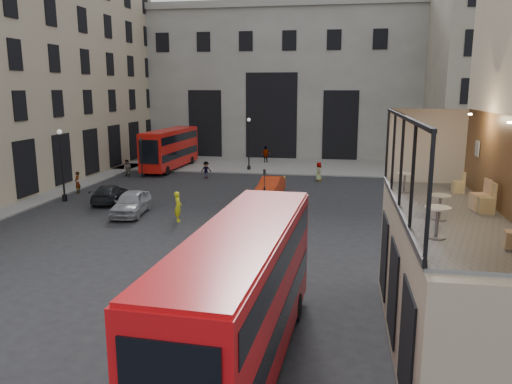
% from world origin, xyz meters
% --- Properties ---
extents(ground, '(140.00, 140.00, 0.00)m').
position_xyz_m(ground, '(0.00, 0.00, 0.00)').
color(ground, black).
rests_on(ground, ground).
extents(host_frontage, '(3.00, 11.00, 4.50)m').
position_xyz_m(host_frontage, '(6.50, 0.00, 2.25)').
color(host_frontage, tan).
rests_on(host_frontage, ground).
extents(cafe_floor, '(3.00, 10.00, 0.10)m').
position_xyz_m(cafe_floor, '(6.50, 0.00, 4.55)').
color(cafe_floor, slate).
rests_on(cafe_floor, host_frontage).
extents(gateway, '(35.00, 10.60, 18.00)m').
position_xyz_m(gateway, '(-5.00, 47.99, 9.39)').
color(gateway, '#99988F').
rests_on(gateway, ground).
extents(pavement_far, '(40.00, 12.00, 0.12)m').
position_xyz_m(pavement_far, '(-6.00, 38.00, 0.06)').
color(pavement_far, slate).
rests_on(pavement_far, ground).
extents(traffic_light_near, '(0.16, 0.20, 3.80)m').
position_xyz_m(traffic_light_near, '(-1.00, 12.00, 2.42)').
color(traffic_light_near, black).
rests_on(traffic_light_near, ground).
extents(traffic_light_far, '(0.16, 0.20, 3.80)m').
position_xyz_m(traffic_light_far, '(-15.00, 28.00, 2.42)').
color(traffic_light_far, black).
rests_on(traffic_light_far, ground).
extents(street_lamp_a, '(0.36, 0.36, 5.33)m').
position_xyz_m(street_lamp_a, '(-17.00, 18.00, 2.39)').
color(street_lamp_a, black).
rests_on(street_lamp_a, ground).
extents(street_lamp_b, '(0.36, 0.36, 5.33)m').
position_xyz_m(street_lamp_b, '(-6.00, 34.00, 2.39)').
color(street_lamp_b, black).
rests_on(street_lamp_b, ground).
extents(bus_near, '(3.06, 11.06, 4.37)m').
position_xyz_m(bus_near, '(0.50, -1.93, 2.45)').
color(bus_near, red).
rests_on(bus_near, ground).
extents(bus_far, '(2.89, 10.39, 4.10)m').
position_xyz_m(bus_far, '(-14.17, 33.59, 2.30)').
color(bus_far, '#B9110C').
rests_on(bus_far, ground).
extents(car_a, '(2.39, 4.82, 1.58)m').
position_xyz_m(car_a, '(-10.43, 15.05, 0.79)').
color(car_a, '#92949A').
rests_on(car_a, ground).
extents(car_b, '(1.90, 4.47, 1.44)m').
position_xyz_m(car_b, '(-2.16, 22.60, 0.72)').
color(car_b, '#B42A0B').
rests_on(car_b, ground).
extents(car_c, '(2.51, 4.71, 1.30)m').
position_xyz_m(car_c, '(-13.53, 18.24, 0.65)').
color(car_c, black).
rests_on(car_c, ground).
extents(bicycle, '(1.67, 0.77, 0.85)m').
position_xyz_m(bicycle, '(-1.41, 14.51, 0.42)').
color(bicycle, gray).
rests_on(bicycle, ground).
extents(cyclist, '(0.62, 0.79, 1.91)m').
position_xyz_m(cyclist, '(-6.81, 13.94, 0.96)').
color(cyclist, yellow).
rests_on(cyclist, ground).
extents(pedestrian_a, '(0.91, 0.77, 1.63)m').
position_xyz_m(pedestrian_a, '(-16.68, 28.53, 0.82)').
color(pedestrian_a, gray).
rests_on(pedestrian_a, ground).
extents(pedestrian_b, '(1.19, 1.04, 1.60)m').
position_xyz_m(pedestrian_b, '(-9.10, 28.92, 0.80)').
color(pedestrian_b, gray).
rests_on(pedestrian_b, ground).
extents(pedestrian_c, '(1.20, 0.96, 1.91)m').
position_xyz_m(pedestrian_c, '(-5.04, 39.10, 0.96)').
color(pedestrian_c, gray).
rests_on(pedestrian_c, ground).
extents(pedestrian_d, '(0.73, 0.94, 1.70)m').
position_xyz_m(pedestrian_d, '(1.27, 29.44, 0.85)').
color(pedestrian_d, gray).
rests_on(pedestrian_d, ground).
extents(pedestrian_e, '(0.53, 0.70, 1.74)m').
position_xyz_m(pedestrian_e, '(-17.49, 20.79, 0.87)').
color(pedestrian_e, gray).
rests_on(pedestrian_e, ground).
extents(cafe_table_near, '(0.64, 0.64, 0.80)m').
position_xyz_m(cafe_table_near, '(5.62, -2.72, 5.13)').
color(cafe_table_near, white).
rests_on(cafe_table_near, cafe_floor).
extents(cafe_table_mid, '(0.58, 0.58, 0.73)m').
position_xyz_m(cafe_table_mid, '(6.02, -0.86, 5.08)').
color(cafe_table_mid, beige).
rests_on(cafe_table_mid, cafe_floor).
extents(cafe_table_far, '(0.57, 0.57, 0.71)m').
position_xyz_m(cafe_table_far, '(5.48, 2.91, 5.07)').
color(cafe_table_far, silver).
rests_on(cafe_table_far, cafe_floor).
extents(cafe_chair_b, '(0.47, 0.47, 0.93)m').
position_xyz_m(cafe_chair_b, '(7.55, 0.21, 4.88)').
color(cafe_chair_b, tan).
rests_on(cafe_chair_b, cafe_floor).
extents(cafe_chair_c, '(0.55, 0.55, 0.97)m').
position_xyz_m(cafe_chair_c, '(7.46, 0.56, 4.89)').
color(cafe_chair_c, '#DEAD80').
rests_on(cafe_chair_c, cafe_floor).
extents(cafe_chair_d, '(0.40, 0.40, 0.76)m').
position_xyz_m(cafe_chair_d, '(7.39, 3.18, 4.83)').
color(cafe_chair_d, '#D8BE7C').
rests_on(cafe_chair_d, cafe_floor).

